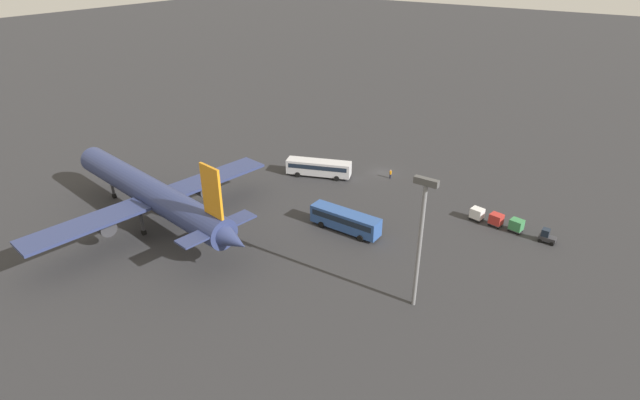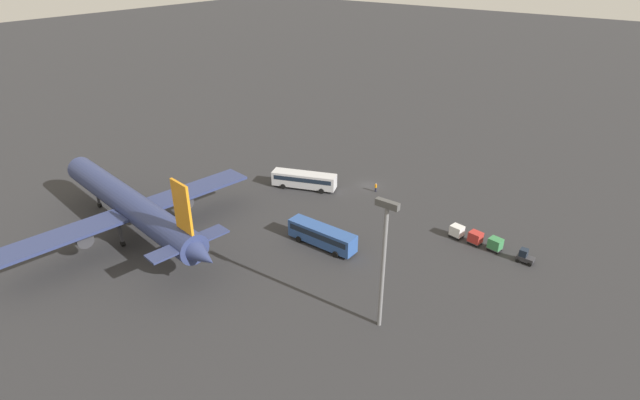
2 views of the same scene
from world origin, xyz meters
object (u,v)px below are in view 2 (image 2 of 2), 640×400
(airplane, at_px, (131,205))
(worker_person, at_px, (376,187))
(cargo_cart_white, at_px, (457,231))
(shuttle_bus_near, at_px, (304,179))
(shuttle_bus_far, at_px, (322,235))
(baggage_tug, at_px, (525,257))
(cargo_cart_green, at_px, (495,244))
(cargo_cart_red, at_px, (475,237))

(airplane, distance_m, worker_person, 43.63)
(airplane, distance_m, cargo_cart_white, 51.65)
(shuttle_bus_near, xyz_separation_m, shuttle_bus_far, (-15.20, 14.49, 0.08))
(shuttle_bus_near, relative_size, worker_person, 7.18)
(baggage_tug, xyz_separation_m, worker_person, (29.92, -6.98, -0.07))
(airplane, relative_size, shuttle_bus_far, 3.99)
(baggage_tug, bearing_deg, cargo_cart_white, -3.31)
(worker_person, distance_m, cargo_cart_green, 26.15)
(worker_person, bearing_deg, cargo_cart_white, 161.33)
(airplane, relative_size, cargo_cart_red, 20.53)
(airplane, distance_m, shuttle_bus_far, 30.26)
(cargo_cart_white, bearing_deg, shuttle_bus_far, 43.85)
(shuttle_bus_far, relative_size, cargo_cart_red, 5.14)
(cargo_cart_green, relative_size, cargo_cart_white, 1.00)
(shuttle_bus_near, bearing_deg, airplane, 49.54)
(airplane, bearing_deg, cargo_cart_red, -137.17)
(worker_person, bearing_deg, cargo_cart_green, 165.50)
(shuttle_bus_near, relative_size, cargo_cart_white, 5.57)
(shuttle_bus_far, bearing_deg, cargo_cart_green, -145.56)
(worker_person, bearing_deg, airplane, 59.30)
(worker_person, height_order, cargo_cart_red, cargo_cart_red)
(airplane, height_order, shuttle_bus_near, airplane)
(shuttle_bus_near, bearing_deg, cargo_cart_green, 159.06)
(cargo_cart_white, bearing_deg, worker_person, -18.67)
(cargo_cart_white, bearing_deg, airplane, 36.83)
(shuttle_bus_far, relative_size, worker_person, 6.63)
(shuttle_bus_near, distance_m, cargo_cart_green, 37.13)
(cargo_cart_red, bearing_deg, baggage_tug, 177.02)
(worker_person, distance_m, cargo_cart_red, 23.14)
(shuttle_bus_near, height_order, shuttle_bus_far, shuttle_bus_far)
(worker_person, bearing_deg, cargo_cart_red, 163.48)
(worker_person, bearing_deg, shuttle_bus_near, 30.62)
(cargo_cart_red, distance_m, cargo_cart_white, 3.14)
(airplane, bearing_deg, shuttle_bus_far, -140.12)
(shuttle_bus_near, bearing_deg, cargo_cart_red, 159.07)
(shuttle_bus_far, height_order, cargo_cart_red, shuttle_bus_far)
(baggage_tug, bearing_deg, shuttle_bus_near, -0.44)
(cargo_cart_red, xyz_separation_m, cargo_cart_white, (3.13, -0.14, 0.00))
(cargo_cart_green, bearing_deg, cargo_cart_white, -1.02)
(shuttle_bus_far, xyz_separation_m, cargo_cart_green, (-21.92, -14.93, -0.77))
(cargo_cart_green, xyz_separation_m, cargo_cart_white, (6.26, -0.11, 0.00))
(cargo_cart_red, bearing_deg, worker_person, -16.52)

